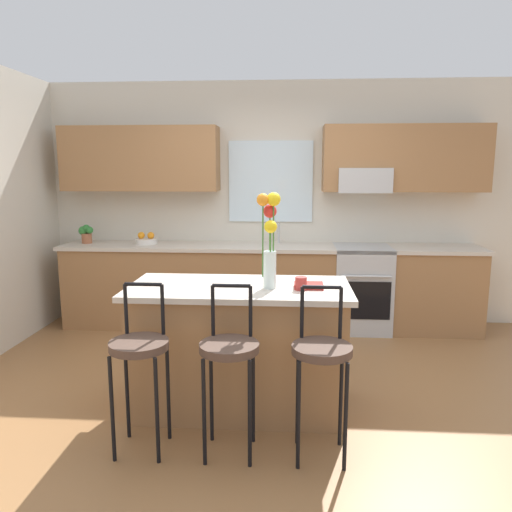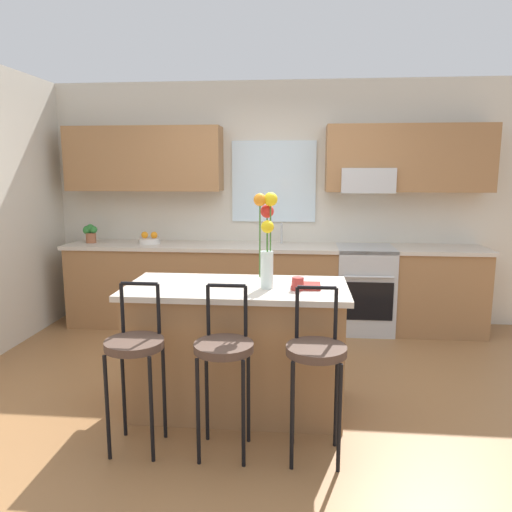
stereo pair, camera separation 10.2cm
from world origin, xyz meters
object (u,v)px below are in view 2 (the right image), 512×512
(bar_stool_near, at_px, (135,351))
(flower_vase, at_px, (267,235))
(fruit_bowl_oranges, at_px, (150,240))
(potted_plant_small, at_px, (90,233))
(kitchen_island, at_px, (237,347))
(bar_stool_middle, at_px, (224,354))
(mug_ceramic, at_px, (298,284))
(cookbook, at_px, (306,286))
(oven_range, at_px, (364,289))
(bar_stool_far, at_px, (316,358))

(bar_stool_near, bearing_deg, flower_vase, 35.09)
(fruit_bowl_oranges, height_order, potted_plant_small, potted_plant_small)
(bar_stool_near, height_order, fruit_bowl_oranges, fruit_bowl_oranges)
(kitchen_island, relative_size, fruit_bowl_oranges, 6.54)
(bar_stool_near, distance_m, bar_stool_middle, 0.55)
(bar_stool_near, bearing_deg, mug_ceramic, 26.81)
(cookbook, distance_m, fruit_bowl_oranges, 2.60)
(fruit_bowl_oranges, relative_size, potted_plant_small, 1.14)
(potted_plant_small, bearing_deg, cookbook, -39.03)
(oven_range, bearing_deg, bar_stool_far, -103.33)
(kitchen_island, relative_size, bar_stool_middle, 1.51)
(bar_stool_middle, xyz_separation_m, mug_ceramic, (0.43, 0.50, 0.33))
(bar_stool_near, relative_size, flower_vase, 1.58)
(potted_plant_small, bearing_deg, mug_ceramic, -40.58)
(cookbook, xyz_separation_m, potted_plant_small, (-2.41, 1.95, 0.10))
(bar_stool_far, relative_size, flower_vase, 1.58)
(oven_range, height_order, kitchen_island, same)
(flower_vase, height_order, potted_plant_small, flower_vase)
(flower_vase, distance_m, mug_ceramic, 0.39)
(kitchen_island, height_order, fruit_bowl_oranges, fruit_bowl_oranges)
(mug_ceramic, xyz_separation_m, fruit_bowl_oranges, (-1.67, 2.01, -0.00))
(bar_stool_middle, bearing_deg, cookbook, 48.92)
(mug_ceramic, bearing_deg, bar_stool_near, -153.19)
(bar_stool_far, height_order, fruit_bowl_oranges, fruit_bowl_oranges)
(bar_stool_near, relative_size, cookbook, 5.21)
(kitchen_island, height_order, flower_vase, flower_vase)
(fruit_bowl_oranges, bearing_deg, flower_vase, -53.63)
(bar_stool_near, relative_size, potted_plant_small, 4.95)
(fruit_bowl_oranges, bearing_deg, kitchen_island, -57.22)
(kitchen_island, distance_m, flower_vase, 0.86)
(oven_range, height_order, potted_plant_small, potted_plant_small)
(bar_stool_far, relative_size, fruit_bowl_oranges, 4.34)
(oven_range, xyz_separation_m, kitchen_island, (-1.14, -1.89, 0.00))
(bar_stool_near, height_order, bar_stool_middle, same)
(kitchen_island, distance_m, bar_stool_near, 0.83)
(bar_stool_middle, bearing_deg, bar_stool_far, 0.00)
(oven_range, relative_size, bar_stool_near, 0.88)
(bar_stool_middle, distance_m, cookbook, 0.80)
(kitchen_island, xyz_separation_m, bar_stool_middle, (-0.00, -0.59, 0.17))
(bar_stool_middle, distance_m, mug_ceramic, 0.74)
(kitchen_island, height_order, mug_ceramic, mug_ceramic)
(bar_stool_near, height_order, potted_plant_small, potted_plant_small)
(mug_ceramic, bearing_deg, kitchen_island, 167.68)
(flower_vase, xyz_separation_m, fruit_bowl_oranges, (-1.45, 1.97, -0.33))
(bar_stool_near, xyz_separation_m, potted_plant_small, (-1.37, 2.51, 0.40))
(kitchen_island, xyz_separation_m, bar_stool_near, (-0.55, -0.59, 0.17))
(kitchen_island, bearing_deg, cookbook, -3.64)
(potted_plant_small, bearing_deg, oven_range, -0.49)
(bar_stool_middle, height_order, bar_stool_far, same)
(flower_vase, xyz_separation_m, mug_ceramic, (0.22, -0.04, -0.33))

